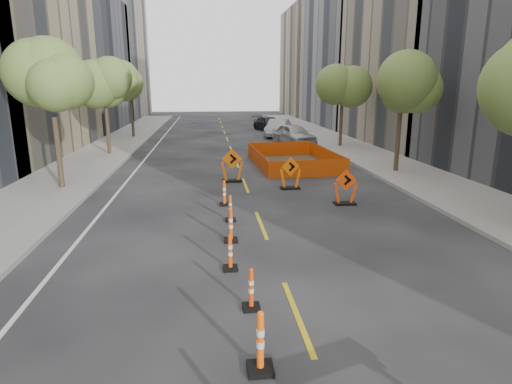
{
  "coord_description": "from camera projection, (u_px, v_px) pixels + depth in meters",
  "views": [
    {
      "loc": [
        -1.76,
        -9.86,
        4.65
      ],
      "look_at": [
        -0.15,
        4.25,
        1.1
      ],
      "focal_mm": 30.0,
      "sensor_mm": 36.0,
      "label": 1
    }
  ],
  "objects": [
    {
      "name": "channelizer_2",
      "position": [
        251.0,
        289.0,
        9.04
      ],
      "size": [
        0.37,
        0.37,
        0.94
      ],
      "primitive_type": null,
      "color": "#DD3C09",
      "rests_on": "ground"
    },
    {
      "name": "sidewalk_left",
      "position": [
        63.0,
        179.0,
        21.38
      ],
      "size": [
        4.0,
        90.0,
        0.15
      ],
      "primitive_type": "cube",
      "color": "gray",
      "rests_on": "ground"
    },
    {
      "name": "parked_car_far",
      "position": [
        269.0,
        124.0,
        44.87
      ],
      "size": [
        3.45,
        5.34,
        1.44
      ],
      "primitive_type": "imported",
      "rotation": [
        0.0,
        0.0,
        0.31
      ],
      "color": "black",
      "rests_on": "ground"
    },
    {
      "name": "chevron_sign_center",
      "position": [
        290.0,
        173.0,
        19.61
      ],
      "size": [
        1.13,
        0.87,
        1.49
      ],
      "primitive_type": null,
      "rotation": [
        0.0,
        0.0,
        0.31
      ],
      "color": "orange",
      "rests_on": "ground"
    },
    {
      "name": "safety_fence",
      "position": [
        293.0,
        157.0,
        25.59
      ],
      "size": [
        4.62,
        7.49,
        0.91
      ],
      "primitive_type": null,
      "rotation": [
        0.0,
        0.0,
        0.05
      ],
      "color": "#DB3D0B",
      "rests_on": "ground"
    },
    {
      "name": "tree_l_d",
      "position": [
        130.0,
        87.0,
        37.72
      ],
      "size": [
        2.8,
        2.8,
        5.95
      ],
      "color": "#382B1E",
      "rests_on": "ground"
    },
    {
      "name": "bld_right_d",
      "position": [
        369.0,
        37.0,
        49.01
      ],
      "size": [
        12.0,
        18.0,
        20.0
      ],
      "primitive_type": "cube",
      "color": "gray",
      "rests_on": "ground"
    },
    {
      "name": "tree_r_b",
      "position": [
        402.0,
        88.0,
        22.22
      ],
      "size": [
        2.8,
        2.8,
        5.95
      ],
      "color": "#382B1E",
      "rests_on": "ground"
    },
    {
      "name": "tree_l_c",
      "position": [
        104.0,
        87.0,
        28.08
      ],
      "size": [
        2.8,
        2.8,
        5.95
      ],
      "color": "#382B1E",
      "rests_on": "ground"
    },
    {
      "name": "chevron_sign_right",
      "position": [
        346.0,
        187.0,
        17.03
      ],
      "size": [
        0.97,
        0.6,
        1.44
      ],
      "primitive_type": null,
      "rotation": [
        0.0,
        0.0,
        0.02
      ],
      "color": "#E64109",
      "rests_on": "ground"
    },
    {
      "name": "bld_right_c",
      "position": [
        442.0,
        55.0,
        33.94
      ],
      "size": [
        12.0,
        16.0,
        14.0
      ],
      "primitive_type": "cube",
      "color": "gray",
      "rests_on": "ground"
    },
    {
      "name": "ground_plane",
      "position": [
        281.0,
        274.0,
        10.83
      ],
      "size": [
        140.0,
        140.0,
        0.0
      ],
      "primitive_type": "plane",
      "color": "black"
    },
    {
      "name": "parked_car_mid",
      "position": [
        278.0,
        128.0,
        39.57
      ],
      "size": [
        3.26,
        5.09,
        1.58
      ],
      "primitive_type": "imported",
      "rotation": [
        0.0,
        0.0,
        -0.36
      ],
      "color": "#A2A1A6",
      "rests_on": "ground"
    },
    {
      "name": "parked_car_near",
      "position": [
        294.0,
        134.0,
        34.23
      ],
      "size": [
        3.3,
        5.26,
        1.67
      ],
      "primitive_type": "imported",
      "rotation": [
        0.0,
        0.0,
        0.29
      ],
      "color": "#B3B3B5",
      "rests_on": "ground"
    },
    {
      "name": "chevron_sign_left",
      "position": [
        232.0,
        165.0,
        21.05
      ],
      "size": [
        1.19,
        0.84,
        1.64
      ],
      "primitive_type": null,
      "rotation": [
        0.0,
        0.0,
        -0.18
      ],
      "color": "#EC6009",
      "rests_on": "ground"
    },
    {
      "name": "tree_l_b",
      "position": [
        51.0,
        88.0,
        18.44
      ],
      "size": [
        2.8,
        2.8,
        5.95
      ],
      "color": "#382B1E",
      "rests_on": "ground"
    },
    {
      "name": "channelizer_6",
      "position": [
        224.0,
        193.0,
        16.95
      ],
      "size": [
        0.4,
        0.4,
        1.01
      ],
      "primitive_type": null,
      "color": "#F44F0A",
      "rests_on": "ground"
    },
    {
      "name": "bld_right_e",
      "position": [
        325.0,
        63.0,
        67.23
      ],
      "size": [
        12.0,
        14.0,
        16.0
      ],
      "primitive_type": "cube",
      "color": "tan",
      "rests_on": "ground"
    },
    {
      "name": "channelizer_5",
      "position": [
        230.0,
        208.0,
        14.99
      ],
      "size": [
        0.37,
        0.37,
        0.93
      ],
      "primitive_type": null,
      "color": "#F1490A",
      "rests_on": "ground"
    },
    {
      "name": "channelizer_4",
      "position": [
        231.0,
        225.0,
        12.98
      ],
      "size": [
        0.42,
        0.42,
        1.06
      ],
      "primitive_type": null,
      "color": "#DE4209",
      "rests_on": "ground"
    },
    {
      "name": "sidewalk_right",
      "position": [
        406.0,
        171.0,
        23.36
      ],
      "size": [
        4.0,
        90.0,
        0.15
      ],
      "primitive_type": "cube",
      "color": "gray",
      "rests_on": "ground"
    },
    {
      "name": "channelizer_3",
      "position": [
        230.0,
        252.0,
        10.99
      ],
      "size": [
        0.38,
        0.38,
        0.96
      ],
      "primitive_type": null,
      "color": "#DE4509",
      "rests_on": "ground"
    },
    {
      "name": "bld_left_d",
      "position": [
        60.0,
        62.0,
        45.03
      ],
      "size": [
        12.0,
        16.0,
        14.0
      ],
      "primitive_type": "cube",
      "color": "#4C4C51",
      "rests_on": "ground"
    },
    {
      "name": "bld_left_e",
      "position": [
        96.0,
        46.0,
        60.11
      ],
      "size": [
        12.0,
        20.0,
        20.0
      ],
      "primitive_type": "cube",
      "color": "gray",
      "rests_on": "ground"
    },
    {
      "name": "tree_r_c",
      "position": [
        343.0,
        87.0,
        31.86
      ],
      "size": [
        2.8,
        2.8,
        5.95
      ],
      "color": "#382B1E",
      "rests_on": "ground"
    },
    {
      "name": "channelizer_1",
      "position": [
        260.0,
        342.0,
        7.03
      ],
      "size": [
        0.44,
        0.44,
        1.11
      ],
      "primitive_type": null,
      "color": "#FF580A",
      "rests_on": "ground"
    }
  ]
}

